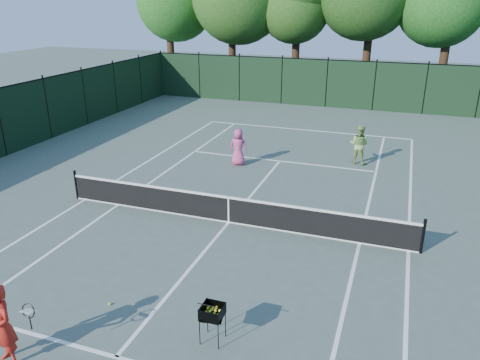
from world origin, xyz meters
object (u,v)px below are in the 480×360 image
(player_pink, at_px, (238,147))
(ball_hopper, at_px, (212,312))
(loose_ball_midcourt, at_px, (110,304))
(coach, at_px, (3,326))
(player_green, at_px, (359,145))

(player_pink, height_order, ball_hopper, player_pink)
(ball_hopper, relative_size, loose_ball_midcourt, 12.70)
(player_pink, distance_m, ball_hopper, 11.12)
(coach, distance_m, loose_ball_midcourt, 2.50)
(coach, bearing_deg, player_green, 91.43)
(coach, bearing_deg, loose_ball_midcourt, 90.92)
(ball_hopper, bearing_deg, coach, -162.48)
(player_green, relative_size, ball_hopper, 1.98)
(coach, xyz_separation_m, player_green, (5.19, 14.41, -0.01))
(player_pink, bearing_deg, player_green, -164.75)
(player_pink, distance_m, loose_ball_midcourt, 10.37)
(player_green, height_order, ball_hopper, player_green)
(player_pink, bearing_deg, coach, 82.43)
(coach, bearing_deg, player_pink, 109.58)
(player_green, distance_m, loose_ball_midcourt, 12.98)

